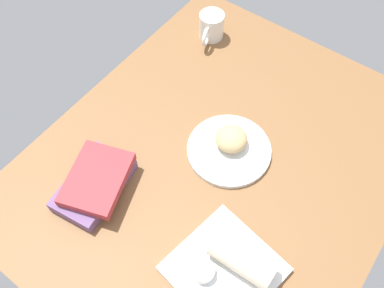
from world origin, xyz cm
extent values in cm
cube|color=brown|center=(0.00, 0.00, 2.00)|extent=(110.00, 90.00, 4.00)
cylinder|color=white|center=(-3.48, 0.54, 4.70)|extent=(22.87, 22.87, 1.40)
ellipsoid|color=tan|center=(-4.99, 0.08, 7.99)|extent=(12.24, 12.26, 5.18)
cube|color=white|center=(24.05, 17.57, 4.80)|extent=(25.75, 25.75, 1.60)
cylinder|color=silver|center=(27.91, 14.34, 6.88)|extent=(5.20, 5.20, 2.56)
cylinder|color=#C44C24|center=(27.91, 14.34, 7.86)|extent=(4.27, 4.27, 0.40)
cylinder|color=beige|center=(20.96, 20.15, 8.89)|extent=(7.15, 15.21, 6.58)
cube|color=#6B4C7A|center=(26.33, -21.08, 5.80)|extent=(22.70, 15.50, 3.59)
cube|color=#A53338|center=(25.41, -20.09, 8.97)|extent=(21.74, 18.89, 2.76)
cylinder|color=white|center=(-37.39, -29.09, 8.32)|extent=(7.99, 7.99, 8.63)
cylinder|color=#B26836|center=(-37.39, -29.09, 12.03)|extent=(6.55, 6.55, 0.40)
torus|color=white|center=(-32.20, -27.53, 8.32)|extent=(6.46, 2.99, 6.38)
camera|label=1|loc=(50.60, 27.85, 101.83)|focal=39.26mm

